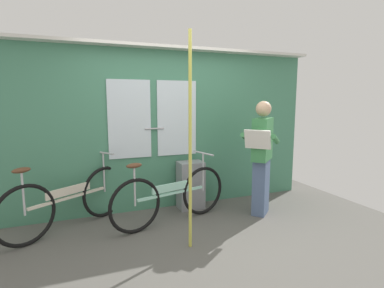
{
  "coord_description": "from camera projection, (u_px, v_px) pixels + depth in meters",
  "views": [
    {
      "loc": [
        -1.27,
        -2.99,
        1.62
      ],
      "look_at": [
        0.13,
        0.58,
        1.06
      ],
      "focal_mm": 28.11,
      "sensor_mm": 36.0,
      "label": 1
    }
  ],
  "objects": [
    {
      "name": "bicycle_leaning_behind",
      "position": [
        171.0,
        196.0,
        3.95
      ],
      "size": [
        1.69,
        0.6,
        0.9
      ],
      "rotation": [
        0.0,
        0.0,
        0.26
      ],
      "color": "black",
      "rests_on": "ground_plane"
    },
    {
      "name": "train_door_wall",
      "position": [
        166.0,
        126.0,
        4.46
      ],
      "size": [
        4.67,
        0.28,
        2.37
      ],
      "color": "#427F60",
      "rests_on": "ground_plane"
    },
    {
      "name": "bicycle_near_door",
      "position": [
        69.0,
        201.0,
        3.75
      ],
      "size": [
        1.52,
        1.01,
        0.92
      ],
      "rotation": [
        0.0,
        0.0,
        0.57
      ],
      "color": "black",
      "rests_on": "ground_plane"
    },
    {
      "name": "handrail_pole",
      "position": [
        190.0,
        143.0,
        3.19
      ],
      "size": [
        0.04,
        0.04,
        2.33
      ],
      "primitive_type": "cylinder",
      "color": "#C6C14C",
      "rests_on": "ground_plane"
    },
    {
      "name": "passenger_reading_newspaper",
      "position": [
        262.0,
        156.0,
        4.21
      ],
      "size": [
        0.6,
        0.59,
        1.61
      ],
      "rotation": [
        0.0,
        0.0,
        3.88
      ],
      "color": "slate",
      "rests_on": "ground_plane"
    },
    {
      "name": "trash_bin_by_wall",
      "position": [
        191.0,
        185.0,
        4.51
      ],
      "size": [
        0.37,
        0.28,
        0.71
      ],
      "primitive_type": "cube",
      "color": "gray",
      "rests_on": "ground_plane"
    },
    {
      "name": "ground_plane",
      "position": [
        200.0,
        244.0,
        3.45
      ],
      "size": [
        5.67,
        4.21,
        0.04
      ],
      "primitive_type": "cube",
      "color": "#56544F"
    }
  ]
}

